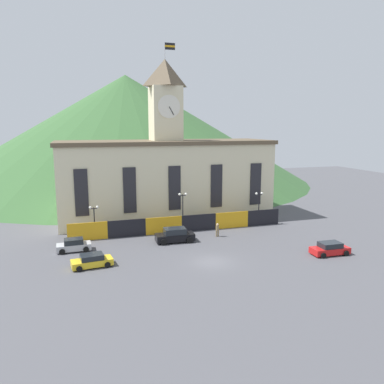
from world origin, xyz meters
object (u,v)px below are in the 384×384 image
street_lamp_center (183,203)px  street_lamp_left (94,214)px  street_lamp_far_left (259,201)px  car_black_suv (175,236)px  car_silver_hatch (74,245)px  car_red_sedan (330,249)px  pedestrian (217,229)px  car_yellow_coupe (92,261)px

street_lamp_center → street_lamp_left: bearing=-180.0°
street_lamp_left → street_lamp_far_left: street_lamp_far_left is taller
car_black_suv → car_silver_hatch: (-12.33, 0.11, -0.14)m
car_red_sedan → pedestrian: pedestrian is taller
street_lamp_far_left → car_yellow_coupe: street_lamp_far_left is taller
street_lamp_left → pedestrian: (15.67, -4.51, -2.18)m
street_lamp_center → car_silver_hatch: (-14.85, -4.95, -3.17)m
street_lamp_far_left → street_lamp_center: bearing=-180.0°
street_lamp_left → car_black_suv: (9.64, -5.06, -2.34)m
car_red_sedan → car_black_suv: bearing=-30.3°
street_lamp_far_left → car_red_sedan: (1.34, -15.05, -2.86)m
car_yellow_coupe → car_red_sedan: bearing=164.1°
car_yellow_coupe → pedestrian: (16.55, 6.27, 0.37)m
car_red_sedan → street_lamp_left: bearing=-28.6°
car_black_suv → pedestrian: pedestrian is taller
street_lamp_left → car_yellow_coupe: street_lamp_left is taller
car_red_sedan → car_yellow_coupe: 26.66m
car_yellow_coupe → pedestrian: bearing=-166.0°
street_lamp_far_left → car_yellow_coupe: size_ratio=1.10×
pedestrian → car_black_suv: bearing=-75.4°
street_lamp_left → street_lamp_far_left: (24.09, 0.00, 0.36)m
car_red_sedan → car_black_suv: 18.69m
car_silver_hatch → street_lamp_far_left: bearing=8.7°
car_red_sedan → car_yellow_coupe: size_ratio=1.02×
car_red_sedan → pedestrian: (-9.77, 10.54, 0.32)m
car_yellow_coupe → street_lamp_far_left: bearing=-163.4°
street_lamp_left → street_lamp_center: street_lamp_center is taller
car_red_sedan → street_lamp_center: bearing=-46.6°
street_lamp_center → pedestrian: street_lamp_center is taller
car_black_suv → pedestrian: size_ratio=2.73×
car_silver_hatch → pedestrian: pedestrian is taller
car_red_sedan → pedestrian: bearing=-45.2°
car_yellow_coupe → pedestrian: 17.70m
car_yellow_coupe → car_silver_hatch: bearing=-79.5°
car_black_suv → car_yellow_coupe: size_ratio=1.13×
street_lamp_left → street_lamp_far_left: bearing=0.0°
car_silver_hatch → car_black_suv: bearing=-2.3°
street_lamp_far_left → pedestrian: bearing=-151.8°
street_lamp_left → car_black_suv: 11.13m
street_lamp_center → car_yellow_coupe: street_lamp_center is taller
street_lamp_center → street_lamp_far_left: (11.93, 0.00, -0.33)m
car_red_sedan → pedestrian: 14.37m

